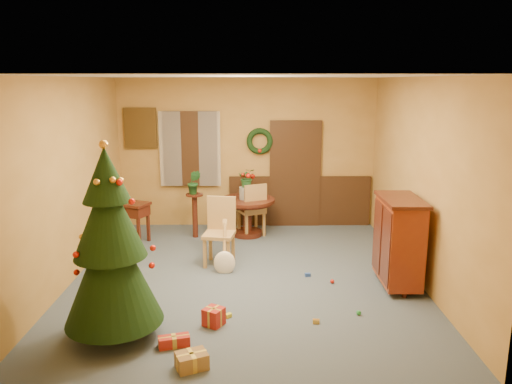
{
  "coord_description": "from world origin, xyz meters",
  "views": [
    {
      "loc": [
        0.11,
        -6.94,
        2.85
      ],
      "look_at": [
        0.16,
        0.4,
        1.2
      ],
      "focal_mm": 35.0,
      "sensor_mm": 36.0,
      "label": 1
    }
  ],
  "objects_px": {
    "dining_table": "(247,210)",
    "sideboard": "(399,240)",
    "chair_near": "(220,228)",
    "christmas_tree": "(110,248)",
    "writing_desk": "(127,212)"
  },
  "relations": [
    {
      "from": "dining_table",
      "to": "sideboard",
      "type": "height_order",
      "value": "sideboard"
    },
    {
      "from": "dining_table",
      "to": "writing_desk",
      "type": "height_order",
      "value": "writing_desk"
    },
    {
      "from": "dining_table",
      "to": "chair_near",
      "type": "distance_m",
      "value": 1.5
    },
    {
      "from": "dining_table",
      "to": "sideboard",
      "type": "xyz_separation_m",
      "value": [
        2.14,
        -2.37,
        0.19
      ]
    },
    {
      "from": "chair_near",
      "to": "christmas_tree",
      "type": "height_order",
      "value": "christmas_tree"
    },
    {
      "from": "chair_near",
      "to": "christmas_tree",
      "type": "distance_m",
      "value": 2.62
    },
    {
      "from": "writing_desk",
      "to": "sideboard",
      "type": "bearing_deg",
      "value": -25.47
    },
    {
      "from": "chair_near",
      "to": "writing_desk",
      "type": "relative_size",
      "value": 1.16
    },
    {
      "from": "christmas_tree",
      "to": "writing_desk",
      "type": "height_order",
      "value": "christmas_tree"
    },
    {
      "from": "dining_table",
      "to": "christmas_tree",
      "type": "height_order",
      "value": "christmas_tree"
    },
    {
      "from": "christmas_tree",
      "to": "sideboard",
      "type": "xyz_separation_m",
      "value": [
        3.59,
        1.43,
        -0.38
      ]
    },
    {
      "from": "dining_table",
      "to": "sideboard",
      "type": "relative_size",
      "value": 0.8
    },
    {
      "from": "dining_table",
      "to": "christmas_tree",
      "type": "relative_size",
      "value": 0.46
    },
    {
      "from": "writing_desk",
      "to": "christmas_tree",
      "type": "bearing_deg",
      "value": -78.47
    },
    {
      "from": "christmas_tree",
      "to": "writing_desk",
      "type": "xyz_separation_m",
      "value": [
        -0.71,
        3.47,
        -0.52
      ]
    }
  ]
}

